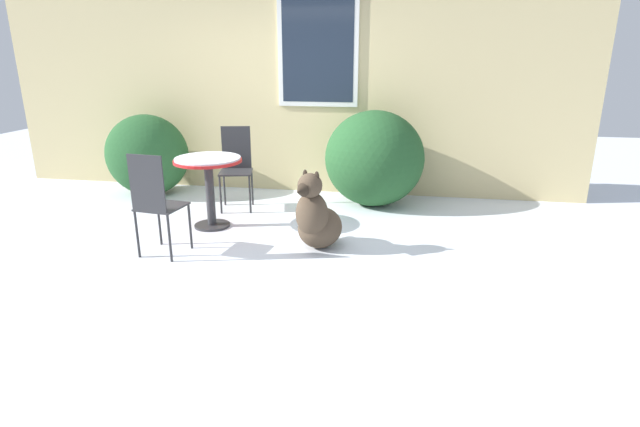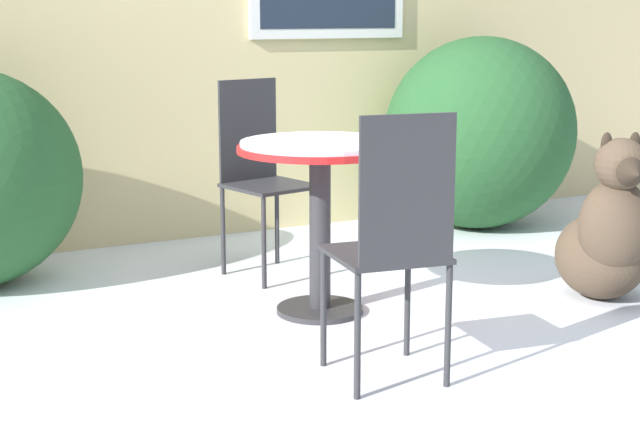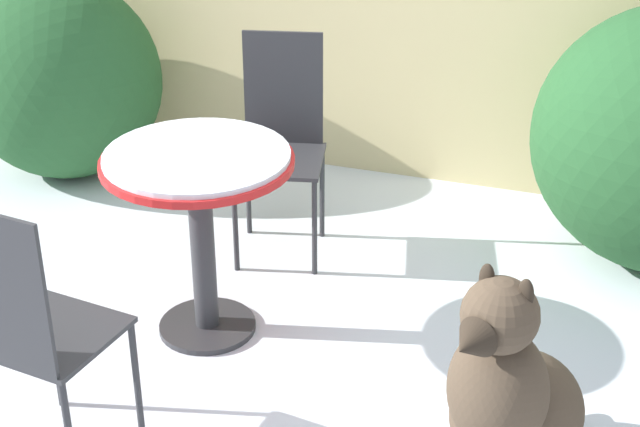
{
  "view_description": "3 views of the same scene",
  "coord_description": "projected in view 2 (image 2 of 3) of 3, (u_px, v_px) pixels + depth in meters",
  "views": [
    {
      "loc": [
        1.66,
        -4.53,
        1.86
      ],
      "look_at": [
        0.85,
        0.09,
        0.35
      ],
      "focal_mm": 28.0,
      "sensor_mm": 36.0,
      "label": 1
    },
    {
      "loc": [
        -2.4,
        -3.32,
        1.34
      ],
      "look_at": [
        -0.45,
        0.49,
        0.46
      ],
      "focal_mm": 55.0,
      "sensor_mm": 36.0,
      "label": 2
    },
    {
      "loc": [
        1.05,
        -2.54,
        2.28
      ],
      "look_at": [
        0.0,
        0.6,
        0.55
      ],
      "focal_mm": 55.0,
      "sensor_mm": 36.0,
      "label": 3
    }
  ],
  "objects": [
    {
      "name": "ground_plane",
      "position": [
        463.0,
        328.0,
        4.24
      ],
      "size": [
        16.0,
        16.0,
        0.0
      ],
      "primitive_type": "plane",
      "color": "silver"
    },
    {
      "name": "patio_chair_far_side",
      "position": [
        394.0,
        238.0,
        3.5
      ],
      "size": [
        0.44,
        0.44,
        1.0
      ],
      "rotation": [
        0.0,
        0.0,
        3.01
      ],
      "color": "#2D2D30",
      "rests_on": "ground_plane"
    },
    {
      "name": "dog",
      "position": [
        607.0,
        238.0,
        4.58
      ],
      "size": [
        0.58,
        0.71,
        0.82
      ],
      "rotation": [
        0.0,
        0.0,
        -0.4
      ],
      "color": "#4C3D2D",
      "rests_on": "ground_plane"
    },
    {
      "name": "patio_table",
      "position": [
        320.0,
        179.0,
        4.34
      ],
      "size": [
        0.73,
        0.73,
        0.79
      ],
      "color": "#2D2D30",
      "rests_on": "ground_plane"
    },
    {
      "name": "patio_chair_near_table",
      "position": [
        261.0,
        169.0,
        5.04
      ],
      "size": [
        0.47,
        0.47,
        1.0
      ],
      "rotation": [
        0.0,
        0.0,
        0.23
      ],
      "color": "#2D2D30",
      "rests_on": "ground_plane"
    },
    {
      "name": "shrub_middle",
      "position": [
        481.0,
        133.0,
        6.12
      ],
      "size": [
        1.24,
        1.09,
        1.2
      ],
      "color": "#235128",
      "rests_on": "ground_plane"
    },
    {
      "name": "house_wall",
      "position": [
        261.0,
        8.0,
        5.89
      ],
      "size": [
        8.0,
        0.1,
        2.86
      ],
      "color": "#D1BC84",
      "rests_on": "ground_plane"
    }
  ]
}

